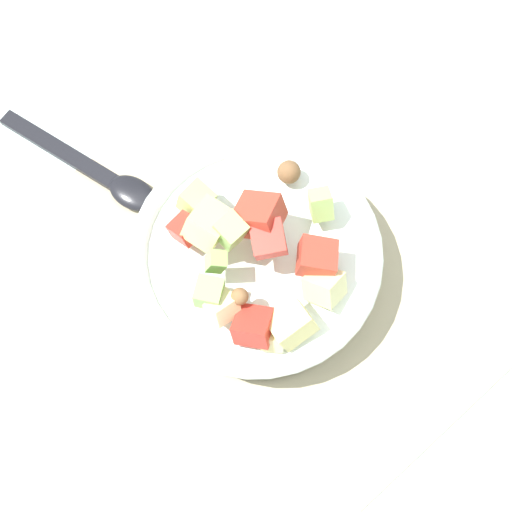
# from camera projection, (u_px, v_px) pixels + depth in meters

# --- Properties ---
(ground_plane) EXTENTS (2.40, 2.40, 0.00)m
(ground_plane) POSITION_uv_depth(u_px,v_px,m) (273.00, 272.00, 0.71)
(ground_plane) COLOR silver
(placemat) EXTENTS (0.46, 0.34, 0.01)m
(placemat) POSITION_uv_depth(u_px,v_px,m) (273.00, 271.00, 0.71)
(placemat) COLOR tan
(placemat) RESTS_ON ground_plane
(salad_bowl) EXTENTS (0.25, 0.25, 0.12)m
(salad_bowl) POSITION_uv_depth(u_px,v_px,m) (256.00, 259.00, 0.67)
(salad_bowl) COLOR white
(salad_bowl) RESTS_ON placemat
(serving_spoon) EXTENTS (0.21, 0.09, 0.01)m
(serving_spoon) POSITION_uv_depth(u_px,v_px,m) (102.00, 175.00, 0.74)
(serving_spoon) COLOR black
(serving_spoon) RESTS_ON placemat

